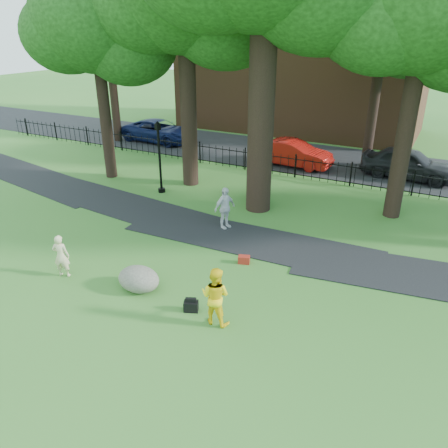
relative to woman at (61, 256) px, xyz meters
The scene contains 16 objects.
ground 3.74m from the woman, 21.61° to the left, with size 120.00×120.00×0.00m, color #326E26.
footpath 6.89m from the woman, 50.00° to the left, with size 36.00×2.60×0.03m, color black.
street 17.69m from the woman, 78.90° to the left, with size 80.00×7.00×0.02m, color black.
iron_fence 13.78m from the woman, 75.70° to the left, with size 44.00×0.04×1.20m.
brick_building 25.89m from the woman, 91.35° to the left, with size 18.00×8.00×12.00m, color brown.
tree_row 12.86m from the woman, 68.10° to the left, with size 26.82×7.96×12.42m.
woman is the anchor object (origin of this frame).
man 5.68m from the woman, ahead, with size 0.84×0.66×1.73m, color yellow.
pedestrian 6.55m from the woman, 62.54° to the left, with size 1.03×0.43×1.76m, color silver.
boulder 2.79m from the woman, 11.29° to the left, with size 1.39×1.05×0.81m, color #5C5A4D.
lamppost 8.32m from the woman, 102.04° to the left, with size 0.35×0.35×3.53m.
backpack 4.84m from the woman, ahead, with size 0.42×0.26×0.31m, color black.
red_bag 6.13m from the woman, 35.52° to the left, with size 0.40×0.25×0.27m, color maroon.
red_sedan 15.54m from the woman, 80.52° to the left, with size 1.60×4.58×1.51m, color #A9130D.
navy_van 18.22m from the woman, 115.24° to the left, with size 2.51×5.45×1.51m, color #0D1642.
grey_car 18.32m from the woman, 61.23° to the left, with size 1.95×4.84×1.65m, color black.
Camera 1 is at (7.16, -9.98, 7.69)m, focal length 35.00 mm.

